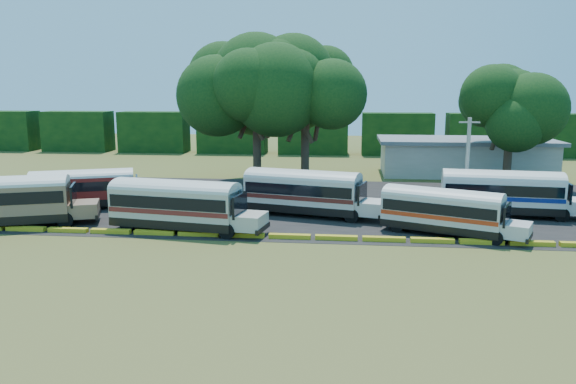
# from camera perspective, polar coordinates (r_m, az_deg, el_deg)

# --- Properties ---
(ground) EXTENTS (160.00, 160.00, 0.00)m
(ground) POSITION_cam_1_polar(r_m,az_deg,el_deg) (35.49, -2.42, -5.12)
(ground) COLOR #47551C
(ground) RESTS_ON ground
(asphalt_strip) EXTENTS (64.00, 24.00, 0.02)m
(asphalt_strip) POSITION_cam_1_polar(r_m,az_deg,el_deg) (46.95, 0.98, -1.20)
(asphalt_strip) COLOR black
(asphalt_strip) RESTS_ON ground
(curb) EXTENTS (53.70, 0.45, 0.30)m
(curb) POSITION_cam_1_polar(r_m,az_deg,el_deg) (36.40, -2.18, -4.47)
(curb) COLOR yellow
(curb) RESTS_ON ground
(terminal_building) EXTENTS (19.00, 9.00, 4.00)m
(terminal_building) POSITION_cam_1_polar(r_m,az_deg,el_deg) (65.48, 17.51, 3.47)
(terminal_building) COLOR beige
(terminal_building) RESTS_ON ground
(treeline_backdrop) EXTENTS (130.00, 4.00, 6.00)m
(treeline_backdrop) POSITION_cam_1_polar(r_m,az_deg,el_deg) (82.20, 2.61, 5.99)
(treeline_backdrop) COLOR black
(treeline_backdrop) RESTS_ON ground
(bus_beige) EXTENTS (11.13, 6.29, 3.58)m
(bus_beige) POSITION_cam_1_polar(r_m,az_deg,el_deg) (43.46, -26.83, -0.57)
(bus_beige) COLOR black
(bus_beige) RESTS_ON ground
(bus_red) EXTENTS (9.78, 5.74, 3.16)m
(bus_red) POSITION_cam_1_polar(r_m,az_deg,el_deg) (47.63, -19.84, 0.54)
(bus_red) COLOR black
(bus_red) RESTS_ON ground
(bus_cream_west) EXTENTS (10.92, 4.29, 3.50)m
(bus_cream_west) POSITION_cam_1_polar(r_m,az_deg,el_deg) (38.44, -11.06, -1.05)
(bus_cream_west) COLOR black
(bus_cream_west) RESTS_ON ground
(bus_cream_east) EXTENTS (10.92, 5.18, 3.49)m
(bus_cream_east) POSITION_cam_1_polar(r_m,az_deg,el_deg) (42.34, 1.79, 0.21)
(bus_cream_east) COLOR black
(bus_cream_east) RESTS_ON ground
(bus_white_red) EXTENTS (9.51, 5.87, 3.08)m
(bus_white_red) POSITION_cam_1_polar(r_m,az_deg,el_deg) (38.24, 15.66, -1.67)
(bus_white_red) COLOR black
(bus_white_red) RESTS_ON ground
(bus_white_blue) EXTENTS (10.80, 3.76, 3.48)m
(bus_white_blue) POSITION_cam_1_polar(r_m,az_deg,el_deg) (45.20, 21.11, 0.15)
(bus_white_blue) COLOR black
(bus_white_blue) RESTS_ON ground
(tree_west) EXTENTS (11.72, 11.72, 14.77)m
(tree_west) POSITION_cam_1_polar(r_m,az_deg,el_deg) (54.72, -3.24, 11.45)
(tree_west) COLOR #35281A
(tree_west) RESTS_ON ground
(tree_center) EXTENTS (9.52, 9.52, 13.34)m
(tree_center) POSITION_cam_1_polar(r_m,az_deg,el_deg) (54.58, 1.79, 10.79)
(tree_center) COLOR #35281A
(tree_center) RESTS_ON ground
(tree_east) EXTENTS (9.21, 9.21, 11.37)m
(tree_east) POSITION_cam_1_polar(r_m,az_deg,el_deg) (59.16, 21.76, 8.26)
(tree_east) COLOR #35281A
(tree_east) RESTS_ON ground
(utility_pole) EXTENTS (1.60, 0.30, 7.27)m
(utility_pole) POSITION_cam_1_polar(r_m,az_deg,el_deg) (46.68, 17.75, 2.89)
(utility_pole) COLOR gray
(utility_pole) RESTS_ON ground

